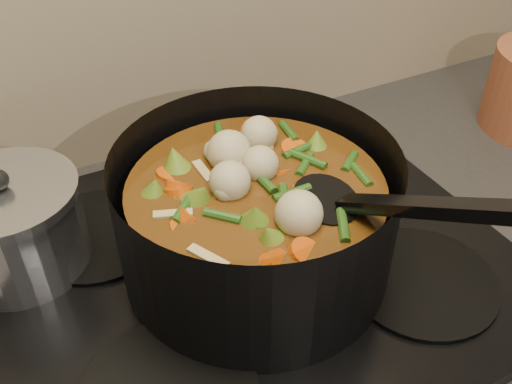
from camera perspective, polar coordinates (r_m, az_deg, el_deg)
name	(u,v)px	position (r m, az deg, el deg)	size (l,w,h in m)	color
stovetop	(252,263)	(0.72, -0.41, -7.10)	(0.62, 0.54, 0.03)	black
stockpot	(257,218)	(0.66, 0.06, -2.58)	(0.32, 0.42, 0.24)	black
saucepan	(14,226)	(0.73, -23.04, -3.16)	(0.17, 0.17, 0.14)	silver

